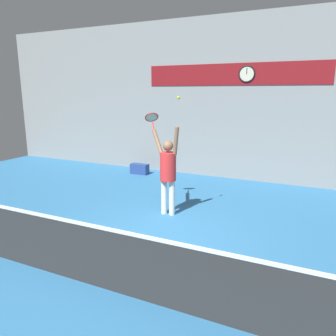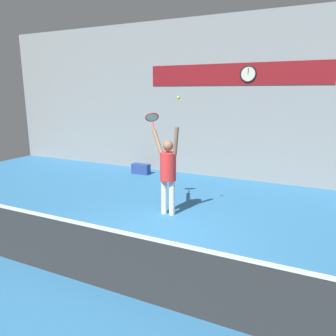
# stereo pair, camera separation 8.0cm
# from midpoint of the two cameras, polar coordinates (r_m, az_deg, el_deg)

# --- Properties ---
(ground_plane) EXTENTS (18.00, 18.00, 0.00)m
(ground_plane) POSITION_cam_midpoint_polar(r_m,az_deg,el_deg) (6.10, -3.65, -13.56)
(ground_plane) COLOR teal
(back_wall) EXTENTS (18.00, 0.10, 5.00)m
(back_wall) POSITION_cam_midpoint_polar(r_m,az_deg,el_deg) (10.54, 10.86, 11.62)
(back_wall) COLOR gray
(back_wall) RESTS_ON ground_plane
(sponsor_banner) EXTENTS (5.57, 0.02, 0.65)m
(sponsor_banner) POSITION_cam_midpoint_polar(r_m,az_deg,el_deg) (10.49, 10.96, 15.72)
(sponsor_banner) COLOR maroon
(scoreboard_clock) EXTENTS (0.50, 0.05, 0.50)m
(scoreboard_clock) POSITION_cam_midpoint_polar(r_m,az_deg,el_deg) (10.37, 13.34, 15.65)
(scoreboard_clock) COLOR beige
(court_net) EXTENTS (6.30, 0.07, 1.06)m
(court_net) POSITION_cam_midpoint_polar(r_m,az_deg,el_deg) (4.83, -12.08, -14.79)
(court_net) COLOR #333333
(court_net) RESTS_ON ground_plane
(tennis_player) EXTENTS (0.84, 0.50, 2.02)m
(tennis_player) POSITION_cam_midpoint_polar(r_m,az_deg,el_deg) (7.28, -0.33, -0.22)
(tennis_player) COLOR white
(tennis_player) RESTS_ON ground_plane
(tennis_racket) EXTENTS (0.41, 0.42, 0.41)m
(tennis_racket) POSITION_cam_midpoint_polar(r_m,az_deg,el_deg) (7.79, -3.14, 8.69)
(tennis_racket) COLOR red
(tennis_ball) EXTENTS (0.07, 0.07, 0.07)m
(tennis_ball) POSITION_cam_midpoint_polar(r_m,az_deg,el_deg) (6.84, 1.53, 12.14)
(tennis_ball) COLOR #CCDB2D
(equipment_bag) EXTENTS (0.62, 0.27, 0.34)m
(equipment_bag) POSITION_cam_midpoint_polar(r_m,az_deg,el_deg) (11.21, -5.17, -0.15)
(equipment_bag) COLOR navy
(equipment_bag) RESTS_ON ground_plane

